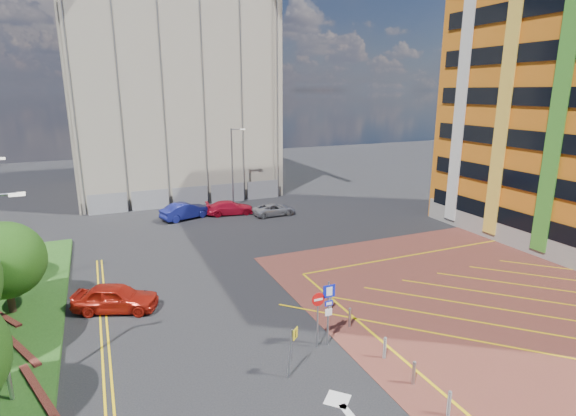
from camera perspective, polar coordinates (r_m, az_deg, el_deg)
ground at (r=21.29m, az=5.13°, el=-18.45°), size 140.00×140.00×0.00m
forecourt at (r=29.88m, az=29.89°, el=-10.25°), size 26.00×26.00×0.02m
retaining_wall at (r=21.18m, az=-29.58°, el=-20.08°), size 6.06×20.33×0.40m
tree_c at (r=27.34m, az=-32.35°, el=-5.63°), size 4.00×4.00×4.90m
lamp_back at (r=45.98m, az=-7.00°, el=5.51°), size 1.53×0.16×8.00m
sign_cluster at (r=21.17m, az=4.68°, el=-12.52°), size 1.17×0.12×3.20m
warning_sign at (r=19.30m, az=0.52°, el=-17.18°), size 0.54×0.37×2.24m
bollard_row at (r=20.94m, az=13.28°, el=-17.91°), size 0.14×11.14×0.90m
construction_building at (r=56.24m, az=-14.94°, el=13.60°), size 21.20×19.20×22.00m
construction_fence at (r=47.78m, az=-11.11°, el=1.58°), size 21.60×0.06×2.00m
car_red_left at (r=26.46m, az=-21.05°, el=-10.58°), size 4.82×3.36×1.52m
car_blue_back at (r=42.82m, az=-12.86°, el=-0.35°), size 4.95×2.99×1.54m
car_red_back at (r=43.65m, az=-7.39°, el=0.04°), size 4.77×2.42×1.33m
car_silver_back at (r=43.01m, az=-1.78°, el=-0.19°), size 4.14×1.99×1.14m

